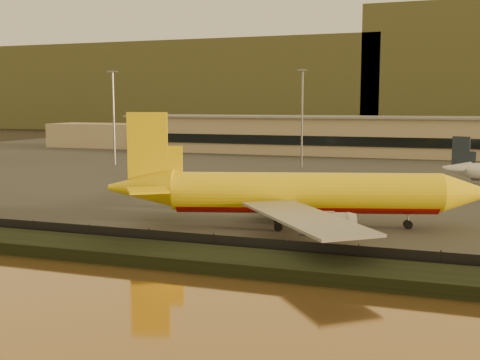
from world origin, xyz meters
name	(u,v)px	position (x,y,z in m)	size (l,w,h in m)	color
ground	(236,231)	(0.00, 0.00, 0.00)	(900.00, 900.00, 0.00)	black
embankment	(182,257)	(0.00, -17.00, 0.70)	(320.00, 7.00, 1.40)	black
tarmac	(348,164)	(0.00, 95.00, 0.10)	(320.00, 220.00, 0.20)	#2D2D2D
perimeter_fence	(197,243)	(0.00, -13.00, 1.30)	(300.00, 0.05, 2.20)	black
terminal_building	(320,136)	(-14.52, 125.55, 6.25)	(202.00, 25.00, 12.60)	tan
apron_light_masts	(400,108)	(15.00, 75.00, 15.70)	(152.20, 12.20, 25.40)	slate
distant_hills	(376,82)	(-20.74, 340.00, 31.39)	(470.00, 160.00, 70.00)	brown
dhl_cargo_jet	(299,194)	(7.56, 4.19, 4.83)	(51.08, 48.86, 15.51)	yellow
gse_vehicle_yellow	(405,200)	(19.86, 27.66, 1.03)	(3.71, 1.67, 1.67)	yellow
gse_vehicle_white	(196,181)	(-22.35, 38.84, 0.99)	(3.50, 1.57, 1.57)	white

